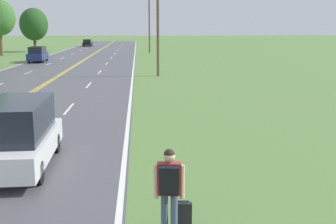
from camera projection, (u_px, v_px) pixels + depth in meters
The scene contains 8 objects.
hitchhiker_person at pixel (169, 184), 8.26m from camera, with size 0.61×0.46×1.81m.
suitcase at pixel (182, 217), 8.59m from camera, with size 0.43×0.17×0.68m.
utility_pole_midground at pixel (158, 27), 35.17m from camera, with size 1.80×0.24×7.89m.
utility_pole_far at pixel (149, 21), 67.88m from camera, with size 1.80×0.24×9.79m.
tree_mid_treeline at pixel (34, 24), 69.99m from camera, with size 4.63×4.63×7.22m.
car_white_van_approaching at pixel (18, 134), 12.40m from camera, with size 2.01×4.78×2.02m.
car_dark_blue_van_mid_near at pixel (38, 54), 50.04m from camera, with size 1.94×4.63×1.82m.
car_black_sedan_mid_far at pixel (88, 43), 90.44m from camera, with size 1.78×4.31×1.53m.
Camera 1 is at (6.82, -4.95, 4.13)m, focal length 45.00 mm.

